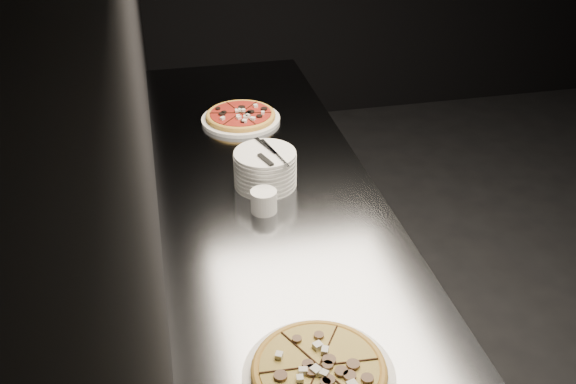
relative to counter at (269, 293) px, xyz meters
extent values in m
cube|color=black|center=(-0.37, 0.00, 0.94)|extent=(0.02, 5.00, 2.80)
cube|color=slate|center=(0.00, 0.00, -0.01)|extent=(0.70, 2.40, 0.90)
cube|color=slate|center=(0.00, 0.00, 0.45)|extent=(0.74, 2.44, 0.02)
cylinder|color=white|center=(-0.04, -0.85, 0.47)|extent=(0.35, 0.35, 0.02)
cylinder|color=gold|center=(-0.04, -0.85, 0.48)|extent=(0.33, 0.33, 0.01)
torus|color=gold|center=(-0.04, -0.85, 0.49)|extent=(0.33, 0.33, 0.02)
cylinder|color=#FBDC53|center=(-0.04, -0.85, 0.49)|extent=(0.29, 0.29, 0.01)
cylinder|color=white|center=(0.00, 0.55, 0.47)|extent=(0.32, 0.32, 0.02)
cylinder|color=gold|center=(0.00, 0.55, 0.48)|extent=(0.33, 0.33, 0.01)
torus|color=gold|center=(0.00, 0.55, 0.49)|extent=(0.34, 0.34, 0.02)
cylinder|color=#A22117|center=(0.00, 0.55, 0.49)|extent=(0.29, 0.29, 0.01)
cylinder|color=white|center=(0.00, 0.03, 0.47)|extent=(0.21, 0.21, 0.02)
cylinder|color=white|center=(0.00, 0.03, 0.48)|extent=(0.21, 0.21, 0.02)
cylinder|color=white|center=(0.00, 0.03, 0.50)|extent=(0.21, 0.21, 0.02)
cylinder|color=white|center=(0.00, 0.03, 0.51)|extent=(0.21, 0.21, 0.02)
cylinder|color=white|center=(0.00, 0.03, 0.53)|extent=(0.21, 0.21, 0.02)
cylinder|color=white|center=(0.00, 0.03, 0.55)|extent=(0.21, 0.21, 0.02)
cylinder|color=white|center=(0.00, 0.03, 0.56)|extent=(0.21, 0.21, 0.02)
cylinder|color=white|center=(0.00, 0.03, 0.58)|extent=(0.21, 0.21, 0.02)
cube|color=silver|center=(0.01, 0.07, 0.59)|extent=(0.06, 0.13, 0.00)
cube|color=black|center=(-0.01, -0.03, 0.59)|extent=(0.04, 0.08, 0.01)
cube|color=silver|center=(0.03, 0.02, 0.59)|extent=(0.01, 0.21, 0.00)
cylinder|color=silver|center=(-0.04, -0.13, 0.50)|extent=(0.09, 0.09, 0.07)
cylinder|color=black|center=(-0.04, -0.13, 0.53)|extent=(0.07, 0.07, 0.01)
camera|label=1|loc=(-0.33, -1.84, 1.60)|focal=40.00mm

